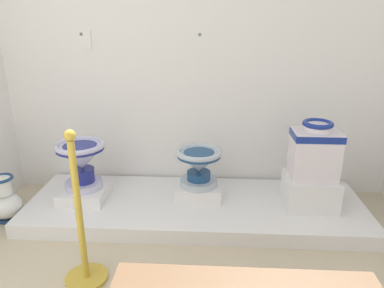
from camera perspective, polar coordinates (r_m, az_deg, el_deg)
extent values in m
cube|color=white|center=(3.10, 1.07, 17.63)|extent=(3.57, 0.06, 2.85)
cube|color=white|center=(2.99, 0.52, -9.94)|extent=(2.69, 0.89, 0.12)
cube|color=white|center=(3.10, -16.58, -7.42)|extent=(0.36, 0.37, 0.10)
cylinder|color=silver|center=(3.07, -16.71, -6.13)|extent=(0.29, 0.29, 0.05)
cylinder|color=navy|center=(3.03, -16.87, -4.71)|extent=(0.18, 0.18, 0.11)
cone|color=silver|center=(2.97, -17.15, -2.00)|extent=(0.38, 0.38, 0.20)
cylinder|color=navy|center=(2.95, -17.30, -0.57)|extent=(0.37, 0.37, 0.03)
torus|color=silver|center=(2.94, -17.34, -0.21)|extent=(0.39, 0.39, 0.04)
cylinder|color=navy|center=(2.94, -17.33, -0.30)|extent=(0.26, 0.26, 0.01)
cube|color=white|center=(2.99, 1.06, -7.46)|extent=(0.37, 0.28, 0.11)
cylinder|color=silver|center=(2.95, 1.07, -6.04)|extent=(0.31, 0.31, 0.05)
cylinder|color=navy|center=(2.93, 1.07, -4.99)|extent=(0.19, 0.19, 0.07)
cone|color=silver|center=(2.88, 1.09, -2.87)|extent=(0.36, 0.36, 0.17)
cylinder|color=navy|center=(2.86, 1.10, -1.69)|extent=(0.35, 0.35, 0.03)
torus|color=silver|center=(2.85, 1.10, -1.31)|extent=(0.37, 0.37, 0.04)
cylinder|color=navy|center=(2.85, 1.10, -1.41)|extent=(0.25, 0.25, 0.01)
cube|color=white|center=(2.99, 18.15, -7.10)|extent=(0.39, 0.34, 0.24)
cube|color=white|center=(2.87, 18.79, -1.56)|extent=(0.34, 0.25, 0.37)
cube|color=navy|center=(2.82, 19.12, 1.31)|extent=(0.35, 0.26, 0.05)
cylinder|color=white|center=(2.80, 19.26, 2.52)|extent=(0.20, 0.20, 0.05)
torus|color=navy|center=(2.79, 19.32, 3.05)|extent=(0.22, 0.22, 0.04)
cube|color=white|center=(3.24, -16.52, 15.53)|extent=(0.10, 0.01, 0.15)
cube|color=slate|center=(3.25, -17.14, 16.28)|extent=(0.02, 0.01, 0.02)
cube|color=white|center=(3.07, 1.85, 16.12)|extent=(0.10, 0.01, 0.14)
cube|color=slate|center=(3.06, 1.24, 16.92)|extent=(0.02, 0.01, 0.02)
cylinder|color=navy|center=(3.26, -27.05, -10.44)|extent=(0.14, 0.14, 0.03)
ellipsoid|color=white|center=(3.21, -27.37, -8.64)|extent=(0.24, 0.24, 0.20)
cylinder|color=white|center=(3.14, -27.84, -5.94)|extent=(0.13, 0.13, 0.13)
torus|color=navy|center=(3.12, -28.03, -4.83)|extent=(0.18, 0.18, 0.02)
cylinder|color=gold|center=(2.45, -16.34, -19.64)|extent=(0.26, 0.26, 0.02)
cylinder|color=gold|center=(2.20, -17.46, -10.40)|extent=(0.04, 0.04, 0.88)
sphere|color=gold|center=(2.01, -18.80, 1.31)|extent=(0.06, 0.06, 0.06)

